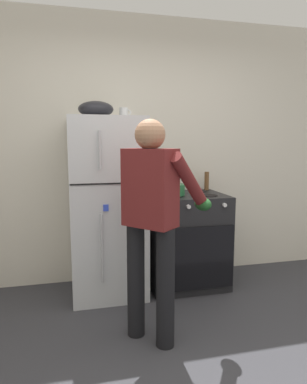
{
  "coord_description": "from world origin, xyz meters",
  "views": [
    {
      "loc": [
        -0.71,
        -1.66,
        1.45
      ],
      "look_at": [
        0.02,
        1.32,
        1.0
      ],
      "focal_mm": 32.53,
      "sensor_mm": 36.0,
      "label": 1
    }
  ],
  "objects_px": {
    "red_pot": "(172,190)",
    "stove_range": "(186,240)",
    "person_cook": "(153,211)",
    "pepper_mill": "(207,181)",
    "mixing_bowl": "(96,109)",
    "coffee_mug": "(124,113)",
    "refrigerator": "(107,207)"
  },
  "relations": [
    {
      "from": "stove_range",
      "to": "mixing_bowl",
      "type": "height_order",
      "value": "mixing_bowl"
    },
    {
      "from": "person_cook",
      "to": "mixing_bowl",
      "type": "height_order",
      "value": "mixing_bowl"
    },
    {
      "from": "stove_range",
      "to": "red_pot",
      "type": "height_order",
      "value": "red_pot"
    },
    {
      "from": "red_pot",
      "to": "coffee_mug",
      "type": "relative_size",
      "value": 3.11
    },
    {
      "from": "red_pot",
      "to": "coffee_mug",
      "type": "distance_m",
      "value": 0.86
    },
    {
      "from": "stove_range",
      "to": "red_pot",
      "type": "bearing_deg",
      "value": -166.08
    },
    {
      "from": "pepper_mill",
      "to": "person_cook",
      "type": "bearing_deg",
      "value": -128.02
    },
    {
      "from": "person_cook",
      "to": "red_pot",
      "type": "bearing_deg",
      "value": 64.96
    },
    {
      "from": "stove_range",
      "to": "pepper_mill",
      "type": "relative_size",
      "value": 4.83
    },
    {
      "from": "stove_range",
      "to": "coffee_mug",
      "type": "relative_size",
      "value": 8.34
    },
    {
      "from": "refrigerator",
      "to": "stove_range",
      "type": "xyz_separation_m",
      "value": [
        0.79,
        -0.01,
        -0.37
      ]
    },
    {
      "from": "stove_range",
      "to": "refrigerator",
      "type": "bearing_deg",
      "value": 179.27
    },
    {
      "from": "person_cook",
      "to": "coffee_mug",
      "type": "distance_m",
      "value": 1.21
    },
    {
      "from": "stove_range",
      "to": "red_pot",
      "type": "relative_size",
      "value": 2.68
    },
    {
      "from": "mixing_bowl",
      "to": "coffee_mug",
      "type": "bearing_deg",
      "value": 10.78
    },
    {
      "from": "pepper_mill",
      "to": "mixing_bowl",
      "type": "distance_m",
      "value": 1.38
    },
    {
      "from": "refrigerator",
      "to": "mixing_bowl",
      "type": "relative_size",
      "value": 5.25
    },
    {
      "from": "stove_range",
      "to": "red_pot",
      "type": "distance_m",
      "value": 0.55
    },
    {
      "from": "person_cook",
      "to": "pepper_mill",
      "type": "relative_size",
      "value": 8.27
    },
    {
      "from": "pepper_mill",
      "to": "mixing_bowl",
      "type": "relative_size",
      "value": 0.61
    },
    {
      "from": "red_pot",
      "to": "stove_range",
      "type": "bearing_deg",
      "value": 13.92
    },
    {
      "from": "red_pot",
      "to": "mixing_bowl",
      "type": "xyz_separation_m",
      "value": [
        -0.71,
        0.05,
        0.75
      ]
    },
    {
      "from": "coffee_mug",
      "to": "mixing_bowl",
      "type": "height_order",
      "value": "mixing_bowl"
    },
    {
      "from": "coffee_mug",
      "to": "pepper_mill",
      "type": "bearing_deg",
      "value": 9.41
    },
    {
      "from": "pepper_mill",
      "to": "red_pot",
      "type": "bearing_deg",
      "value": -151.48
    },
    {
      "from": "person_cook",
      "to": "red_pot",
      "type": "relative_size",
      "value": 4.59
    },
    {
      "from": "coffee_mug",
      "to": "stove_range",
      "type": "bearing_deg",
      "value": -5.7
    },
    {
      "from": "refrigerator",
      "to": "coffee_mug",
      "type": "distance_m",
      "value": 0.9
    },
    {
      "from": "person_cook",
      "to": "stove_range",
      "type": "bearing_deg",
      "value": 57.88
    },
    {
      "from": "stove_range",
      "to": "person_cook",
      "type": "bearing_deg",
      "value": -122.12
    },
    {
      "from": "person_cook",
      "to": "pepper_mill",
      "type": "xyz_separation_m",
      "value": [
        0.85,
        1.09,
        0.07
      ]
    },
    {
      "from": "coffee_mug",
      "to": "pepper_mill",
      "type": "height_order",
      "value": "coffee_mug"
    }
  ]
}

